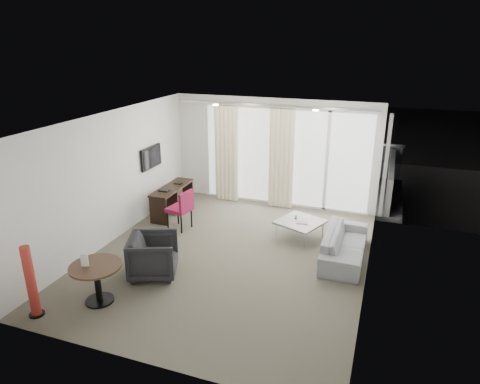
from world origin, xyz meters
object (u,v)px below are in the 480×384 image
(round_table, at_px, (98,283))
(tub_armchair, at_px, (153,256))
(desk, at_px, (173,200))
(red_lamp, at_px, (31,282))
(coffee_table, at_px, (300,229))
(sofa, at_px, (345,245))
(rattan_chair_b, at_px, (345,181))
(desk_chair, at_px, (179,209))
(rattan_chair_a, at_px, (334,174))

(round_table, height_order, tub_armchair, tub_armchair)
(desk, xyz_separation_m, red_lamp, (-0.07, -4.18, 0.24))
(desk, distance_m, coffee_table, 3.10)
(round_table, relative_size, sofa, 0.44)
(red_lamp, bearing_deg, round_table, 42.45)
(round_table, height_order, red_lamp, red_lamp)
(round_table, bearing_deg, rattan_chair_b, 63.72)
(red_lamp, distance_m, coffee_table, 5.04)
(tub_armchair, bearing_deg, sofa, -82.21)
(red_lamp, xyz_separation_m, sofa, (4.12, 3.36, -0.30))
(sofa, height_order, rattan_chair_b, rattan_chair_b)
(round_table, height_order, rattan_chair_b, rattan_chair_b)
(desk, height_order, desk_chair, desk_chair)
(coffee_table, bearing_deg, rattan_chair_a, 86.98)
(desk, relative_size, rattan_chair_a, 1.89)
(red_lamp, xyz_separation_m, tub_armchair, (1.07, 1.61, -0.20))
(round_table, relative_size, coffee_table, 0.96)
(coffee_table, distance_m, sofa, 1.12)
(desk, relative_size, rattan_chair_b, 1.76)
(red_lamp, bearing_deg, rattan_chair_a, 65.77)
(desk, relative_size, tub_armchair, 1.75)
(desk, bearing_deg, red_lamp, -90.95)
(tub_armchair, distance_m, coffee_table, 3.11)
(round_table, bearing_deg, desk, 99.56)
(sofa, bearing_deg, rattan_chair_b, 6.77)
(desk, relative_size, round_table, 1.76)
(rattan_chair_a, bearing_deg, tub_armchair, -108.01)
(sofa, bearing_deg, desk_chair, 87.93)
(round_table, bearing_deg, tub_armchair, 68.10)
(red_lamp, height_order, rattan_chair_b, red_lamp)
(desk, height_order, round_table, desk)
(desk_chair, xyz_separation_m, sofa, (3.52, -0.13, -0.17))
(rattan_chair_b, bearing_deg, desk, -135.34)
(sofa, bearing_deg, rattan_chair_a, 10.97)
(desk, height_order, sofa, desk)
(desk, height_order, rattan_chair_a, rattan_chair_a)
(red_lamp, height_order, sofa, red_lamp)
(round_table, relative_size, tub_armchair, 0.99)
(desk, distance_m, round_table, 3.62)
(round_table, xyz_separation_m, tub_armchair, (0.40, 1.00, 0.05))
(desk_chair, height_order, coffee_table, desk_chair)
(desk_chair, bearing_deg, tub_armchair, -66.13)
(round_table, relative_size, rattan_chair_a, 1.07)
(desk_chair, height_order, rattan_chair_b, desk_chair)
(tub_armchair, xyz_separation_m, rattan_chair_b, (2.65, 5.17, 0.03))
(coffee_table, bearing_deg, desk_chair, -170.51)
(sofa, bearing_deg, desk, 78.58)
(round_table, distance_m, rattan_chair_b, 6.89)
(red_lamp, relative_size, coffee_table, 1.37)
(tub_armchair, bearing_deg, rattan_chair_b, -49.12)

